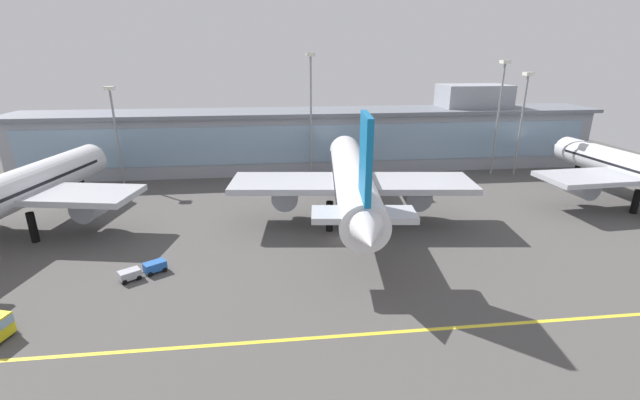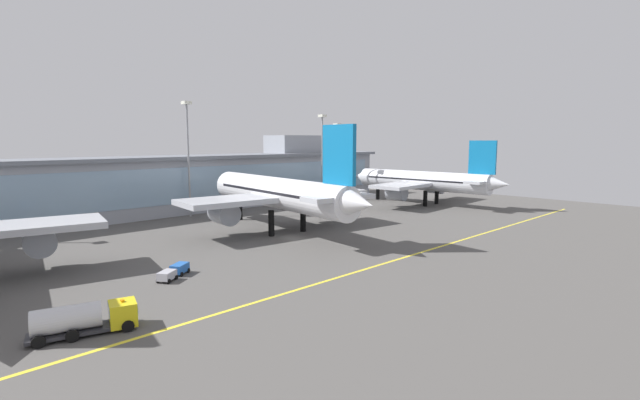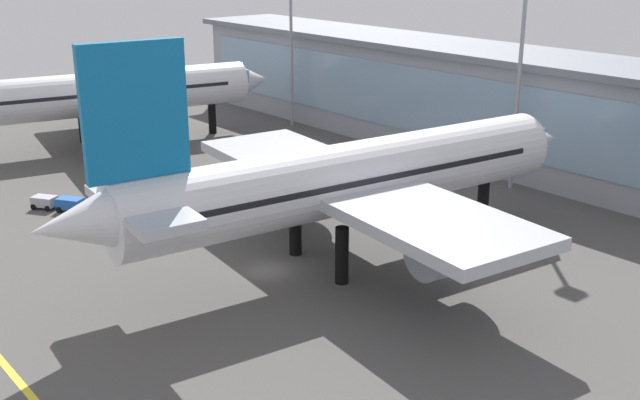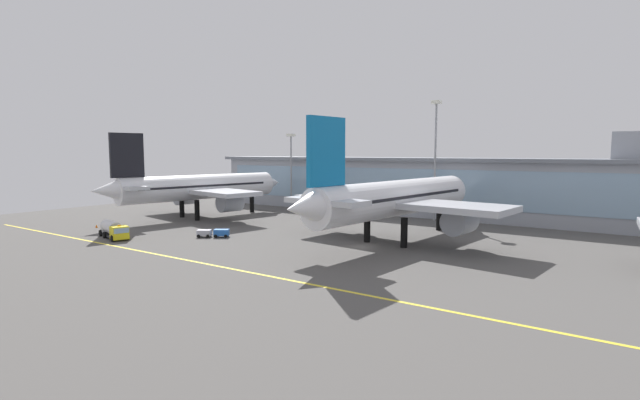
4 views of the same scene
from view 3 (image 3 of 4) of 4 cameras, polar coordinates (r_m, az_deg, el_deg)
ground_plane at (r=65.11m, az=-4.00°, el=-5.26°), size 183.10×183.10×0.00m
terminal_building at (r=92.02m, az=18.60°, el=5.74°), size 133.79×14.00×18.97m
airliner_near_left at (r=107.00m, az=-15.48°, el=7.53°), size 36.13×47.48×19.00m
airliner_near_right at (r=64.68m, az=2.08°, el=1.53°), size 38.85×51.49×19.97m
baggage_tug_near at (r=83.56m, az=-18.74°, el=-0.18°), size 5.50×4.42×1.40m
apron_light_mast_centre at (r=114.00m, az=-2.15°, el=12.09°), size 1.80×1.80×19.93m
apron_light_mast_east at (r=85.65m, az=14.73°, el=11.70°), size 1.80×1.80×26.22m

